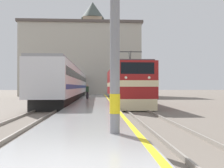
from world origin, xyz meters
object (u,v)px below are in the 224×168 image
Objects in this scene: catenary_mast at (117,18)px; clock_tower at (93,44)px; person_on_platform at (87,91)px; passenger_train at (76,84)px; locomotive_train at (125,85)px.

catenary_mast is 56.67m from clock_tower.
clock_tower is (-0.06, 33.61, 10.88)m from person_on_platform.
catenary_mast is at bearing -83.50° from passenger_train.
person_on_platform is (-3.90, 4.36, -0.71)m from locomotive_train.
person_on_platform is (-1.77, 22.43, -2.66)m from catenary_mast.
person_on_platform is 0.07× the size of clock_tower.
locomotive_train is 2.33× the size of catenary_mast.
locomotive_train is 10.19× the size of person_on_platform.
passenger_train is 2.44× the size of clock_tower.
locomotive_train is at bearing -84.05° from clock_tower.
catenary_mast reaches higher than passenger_train.
passenger_train is at bearing 108.86° from locomotive_train.
person_on_platform is 35.33m from clock_tower.
clock_tower is (-1.82, 56.04, 8.22)m from catenary_mast.
catenary_mast is at bearing -88.14° from clock_tower.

